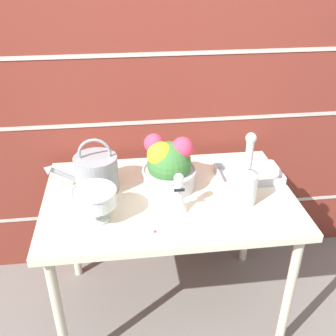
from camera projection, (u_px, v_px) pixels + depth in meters
The scene contains 10 objects.
ground_plane at pixel (169, 305), 2.19m from camera, with size 12.00×12.00×0.00m, color slate.
brick_wall at pixel (158, 87), 2.06m from camera, with size 3.60×0.08×2.20m.
patio_table at pixel (169, 207), 1.86m from camera, with size 1.15×0.74×0.74m.
watering_can at pixel (96, 173), 1.81m from camera, with size 0.34×0.20×0.27m.
crystal_pedestal_bowl at pixel (95, 199), 1.61m from camera, with size 0.19×0.19×0.15m.
flower_planter at pixel (168, 166), 1.83m from camera, with size 0.26×0.26×0.26m.
glass_decanter at pixel (246, 181), 1.72m from camera, with size 0.10×0.10×0.34m.
figurine_vase at pixel (179, 196), 1.67m from camera, with size 0.08×0.08×0.19m.
wire_tray at pixel (249, 176), 1.95m from camera, with size 0.31×0.19×0.04m.
fallen_petal at pixel (155, 231), 1.58m from camera, with size 0.01×0.01×0.01m.
Camera 1 is at (-0.19, -1.51, 1.75)m, focal length 42.00 mm.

